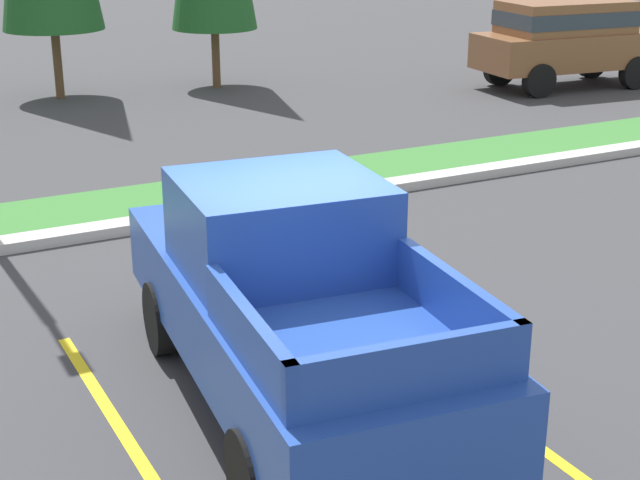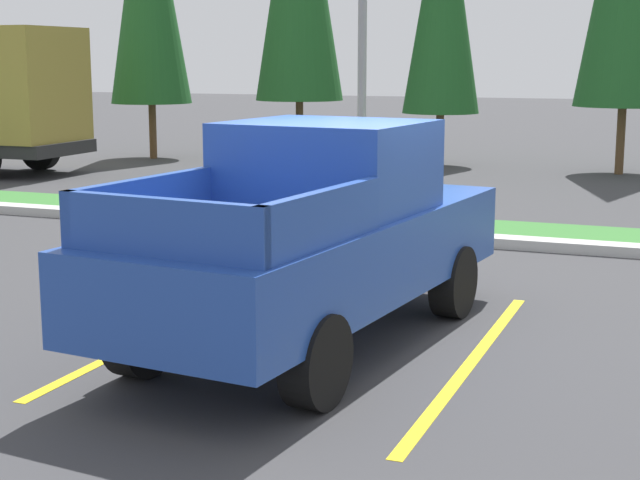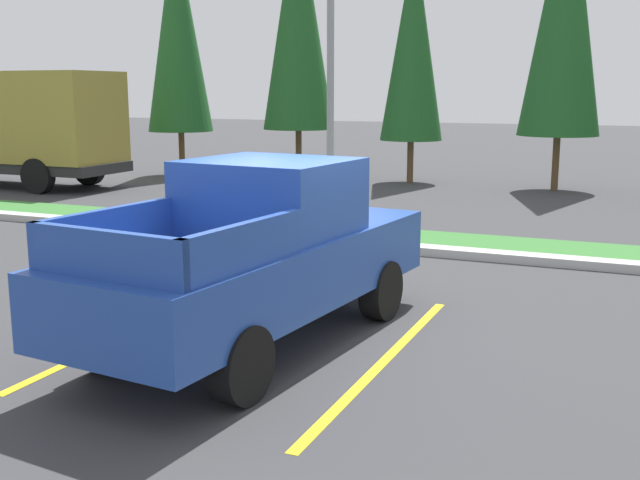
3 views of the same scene
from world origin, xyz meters
The scene contains 12 objects.
ground_plane centered at (0.00, 0.00, 0.00)m, with size 120.00×120.00×0.00m, color #38383A.
parking_line_near centered at (-1.88, -0.52, 0.00)m, with size 0.12×4.80×0.01m, color yellow.
parking_line_far centered at (1.22, -0.52, 0.00)m, with size 0.12×4.80×0.01m, color yellow.
curb_strip centered at (0.00, 5.00, 0.07)m, with size 56.00×0.40×0.15m, color #B2B2AD.
grass_median centered at (0.00, 6.10, 0.03)m, with size 56.00×1.80×0.06m, color #387533.
pickup_truck_main centered at (-0.32, -0.47, 1.04)m, with size 2.45×5.40×2.10m.
cargo_truck_distant centered at (-13.75, 9.78, 1.85)m, with size 6.82×2.54×3.40m.
street_light centered at (-2.05, 5.73, 3.68)m, with size 0.24×1.49×6.29m.
cypress_tree_leftmost centered at (-10.96, 14.32, 4.92)m, with size 2.17×2.17×8.34m.
cypress_tree_left_inner centered at (-7.02, 15.27, 5.25)m, with size 2.32×2.32×8.91m.
cypress_tree_center centered at (-3.19, 15.32, 4.37)m, with size 1.93×1.93×7.42m.
cypress_tree_right_inner centered at (1.24, 15.08, 5.21)m, with size 2.30×2.30×8.84m.
Camera 3 is at (3.69, -8.13, 2.88)m, focal length 43.38 mm.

